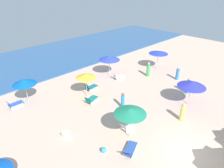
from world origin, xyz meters
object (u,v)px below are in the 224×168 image
(umbrella_6, at_px, (130,111))
(beachgoer_0, at_px, (183,113))
(beachgoer_4, at_px, (178,74))
(lounge_chair_4_0, at_px, (119,76))
(beach_ball_1, at_px, (104,150))
(umbrella_3, at_px, (158,52))
(lounge_chair_6_0, at_px, (127,126))
(beachgoer_3, at_px, (188,86))
(umbrella_0, at_px, (86,76))
(lounge_chair_6_1, at_px, (130,150))
(lounge_chair_0_1, at_px, (91,87))
(lounge_chair_2_0, at_px, (15,104))
(beachgoer_1, at_px, (148,70))
(lounge_chair_0_0, at_px, (91,99))
(umbrella_2, at_px, (24,82))
(umbrella_5, at_px, (192,84))
(umbrella_4, at_px, (109,58))
(cooler_box_0, at_px, (66,134))
(beachgoer_2, at_px, (123,101))

(umbrella_6, distance_m, beachgoer_0, 5.07)
(beachgoer_0, distance_m, beachgoer_4, 7.89)
(lounge_chair_4_0, bearing_deg, beach_ball_1, 137.19)
(umbrella_3, relative_size, lounge_chair_6_0, 1.97)
(lounge_chair_6_0, bearing_deg, beachgoer_3, -95.35)
(umbrella_0, bearing_deg, beachgoer_0, -70.09)
(umbrella_0, bearing_deg, lounge_chair_6_1, -108.26)
(beachgoer_4, bearing_deg, lounge_chair_4_0, -40.16)
(lounge_chair_0_1, relative_size, lounge_chair_2_0, 1.15)
(umbrella_0, relative_size, beachgoer_1, 1.37)
(lounge_chair_0_0, distance_m, lounge_chair_0_1, 2.40)
(umbrella_2, distance_m, beach_ball_1, 9.75)
(umbrella_0, relative_size, beachgoer_0, 1.51)
(umbrella_0, xyz_separation_m, umbrella_2, (-4.65, 2.88, -0.00))
(umbrella_5, bearing_deg, lounge_chair_6_1, -178.69)
(lounge_chair_0_0, height_order, lounge_chair_6_0, lounge_chair_0_0)
(lounge_chair_6_0, bearing_deg, umbrella_0, -10.45)
(lounge_chair_0_0, height_order, umbrella_3, umbrella_3)
(lounge_chair_2_0, bearing_deg, lounge_chair_0_1, -108.54)
(lounge_chair_2_0, xyz_separation_m, beachgoer_3, (13.43, -9.59, 0.49))
(lounge_chair_0_1, bearing_deg, umbrella_0, 119.47)
(umbrella_4, xyz_separation_m, lounge_chair_4_0, (0.02, -1.54, -1.89))
(umbrella_0, height_order, beachgoer_3, umbrella_0)
(lounge_chair_2_0, height_order, beachgoer_1, beachgoer_1)
(lounge_chair_4_0, height_order, umbrella_6, umbrella_6)
(lounge_chair_0_1, bearing_deg, lounge_chair_6_1, 152.24)
(cooler_box_0, bearing_deg, umbrella_6, -48.69)
(umbrella_6, relative_size, cooler_box_0, 4.90)
(umbrella_6, height_order, beach_ball_1, umbrella_6)
(lounge_chair_0_1, xyz_separation_m, beachgoer_4, (8.63, -4.99, 0.41))
(umbrella_2, distance_m, beachgoer_0, 13.82)
(lounge_chair_4_0, height_order, beachgoer_1, beachgoer_1)
(umbrella_5, distance_m, umbrella_6, 7.28)
(umbrella_0, height_order, umbrella_5, umbrella_0)
(umbrella_0, xyz_separation_m, umbrella_6, (-1.46, -6.80, 0.05))
(umbrella_3, distance_m, beachgoer_1, 3.14)
(lounge_chair_4_0, bearing_deg, umbrella_0, 104.83)
(umbrella_5, relative_size, beachgoer_2, 1.64)
(lounge_chair_2_0, bearing_deg, umbrella_0, -117.74)
(lounge_chair_4_0, height_order, lounge_chair_6_0, lounge_chair_4_0)
(umbrella_5, distance_m, beachgoer_4, 5.43)
(umbrella_3, bearing_deg, lounge_chair_4_0, 166.85)
(beach_ball_1, bearing_deg, beachgoer_4, 9.96)
(umbrella_4, bearing_deg, umbrella_2, 175.65)
(beachgoer_3, bearing_deg, beachgoer_2, 32.86)
(lounge_chair_0_0, distance_m, lounge_chair_2_0, 6.81)
(lounge_chair_6_0, height_order, beachgoer_4, beachgoer_4)
(beachgoer_0, relative_size, beachgoer_3, 0.96)
(beachgoer_0, bearing_deg, beachgoer_2, 81.04)
(lounge_chair_4_0, relative_size, beachgoer_2, 1.03)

